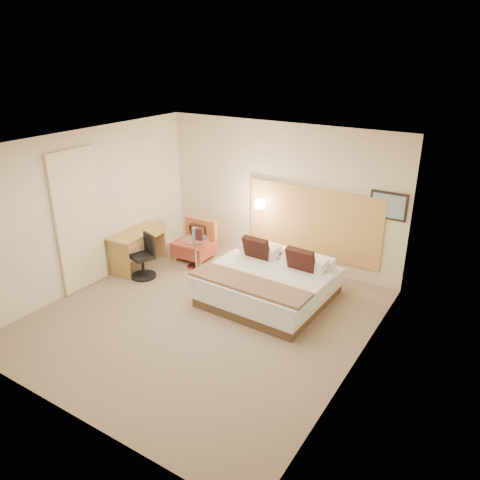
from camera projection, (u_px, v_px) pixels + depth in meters
The scene contains 20 objects.
floor at pixel (203, 318), 7.33m from camera, with size 4.80×5.00×0.02m, color #7D6B54.
ceiling at pixel (197, 144), 6.29m from camera, with size 4.80×5.00×0.02m, color white.
wall_back at pixel (280, 195), 8.78m from camera, with size 4.80×0.02×2.70m, color beige.
wall_front at pixel (56, 315), 4.85m from camera, with size 4.80×0.02×2.70m, color beige.
wall_left at pixel (87, 209), 8.00m from camera, with size 0.02×5.00×2.70m, color beige.
wall_right at pixel (361, 278), 5.63m from camera, with size 0.02×5.00×2.70m, color beige.
headboard_panel at pixel (312, 222), 8.55m from camera, with size 2.60×0.04×1.30m, color tan.
art_frame at pixel (388, 206), 7.70m from camera, with size 0.62×0.03×0.47m, color black.
art_canvas at pixel (388, 206), 7.69m from camera, with size 0.54×0.01×0.39m, color gray.
lamp_arm at pixel (261, 203), 8.95m from camera, with size 0.02×0.02×0.12m, color white.
lamp_shade at pixel (260, 204), 8.91m from camera, with size 0.15×0.15×0.15m, color #F8E6C1.
curtain at pixel (78, 221), 7.83m from camera, with size 0.06×0.90×2.42m, color beige.
bottle_a at pixel (194, 233), 8.78m from camera, with size 0.06×0.06×0.21m, color #84A9CC.
bottle_b at pixel (197, 233), 8.77m from camera, with size 0.06×0.06×0.21m, color #91C9E1.
menu_folder at pixel (199, 234), 8.67m from camera, with size 0.14×0.05×0.23m, color #3A1818.
bed at pixel (270, 283), 7.74m from camera, with size 1.99×1.94×0.94m.
lounge_chair at pixel (196, 243), 9.30m from camera, with size 0.74×0.65×0.76m.
side_table at pixel (196, 252), 8.86m from camera, with size 0.64×0.64×0.59m.
desk at pixel (138, 239), 8.81m from camera, with size 0.60×1.19×0.72m.
desk_chair at pixel (145, 260), 8.51m from camera, with size 0.58×0.58×0.80m.
Camera 1 is at (3.84, -5.03, 3.93)m, focal length 35.00 mm.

